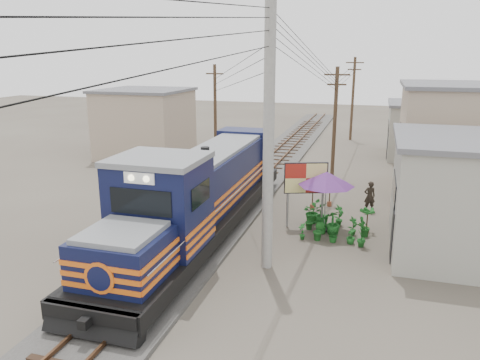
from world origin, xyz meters
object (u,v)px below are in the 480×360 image
(vendor, at_px, (370,196))
(billboard, at_px, (306,180))
(market_umbrella, at_px, (326,179))
(locomotive, at_px, (201,195))

(vendor, bearing_deg, billboard, 28.82)
(billboard, relative_size, market_umbrella, 1.11)
(locomotive, distance_m, market_umbrella, 5.57)
(vendor, bearing_deg, locomotive, 18.65)
(billboard, relative_size, vendor, 1.93)
(market_umbrella, relative_size, vendor, 1.74)
(locomotive, xyz_separation_m, market_umbrella, (5.15, 2.05, 0.60))
(locomotive, height_order, vendor, locomotive)
(locomotive, relative_size, vendor, 10.79)
(locomotive, height_order, billboard, locomotive)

